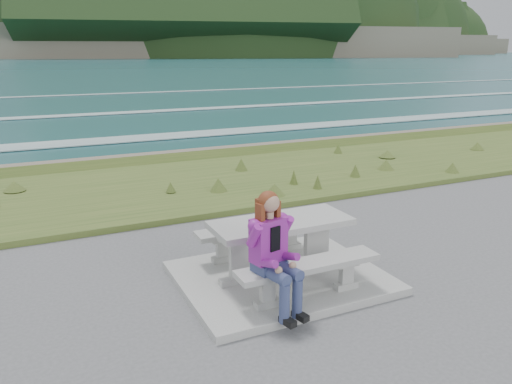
# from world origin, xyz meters

# --- Properties ---
(concrete_slab) EXTENTS (2.60, 2.10, 0.10)m
(concrete_slab) POSITION_xyz_m (0.00, 0.00, 0.05)
(concrete_slab) COLOR gray
(concrete_slab) RESTS_ON ground
(picnic_table) EXTENTS (1.80, 0.75, 0.75)m
(picnic_table) POSITION_xyz_m (0.00, 0.00, 0.68)
(picnic_table) COLOR gray
(picnic_table) RESTS_ON concrete_slab
(bench_landward) EXTENTS (1.80, 0.35, 0.45)m
(bench_landward) POSITION_xyz_m (0.00, -0.70, 0.45)
(bench_landward) COLOR gray
(bench_landward) RESTS_ON concrete_slab
(bench_seaward) EXTENTS (1.80, 0.35, 0.45)m
(bench_seaward) POSITION_xyz_m (0.00, 0.70, 0.45)
(bench_seaward) COLOR gray
(bench_seaward) RESTS_ON concrete_slab
(grass_verge) EXTENTS (160.00, 4.50, 0.22)m
(grass_verge) POSITION_xyz_m (0.00, 5.00, 0.00)
(grass_verge) COLOR #385520
(grass_verge) RESTS_ON ground
(shore_drop) EXTENTS (160.00, 0.80, 2.20)m
(shore_drop) POSITION_xyz_m (0.00, 7.90, 0.00)
(shore_drop) COLOR #716754
(shore_drop) RESTS_ON ground
(ocean) EXTENTS (1600.00, 1600.00, 0.09)m
(ocean) POSITION_xyz_m (0.00, 25.09, -1.74)
(ocean) COLOR #20565D
(ocean) RESTS_ON ground
(headland_range) EXTENTS (729.83, 363.95, 220.71)m
(headland_range) POSITION_xyz_m (190.23, 398.19, 9.95)
(headland_range) COLOR #716754
(headland_range) RESTS_ON ground
(seated_woman) EXTENTS (0.51, 0.73, 1.37)m
(seated_woman) POSITION_xyz_m (-0.49, -0.83, 0.61)
(seated_woman) COLOR navy
(seated_woman) RESTS_ON concrete_slab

